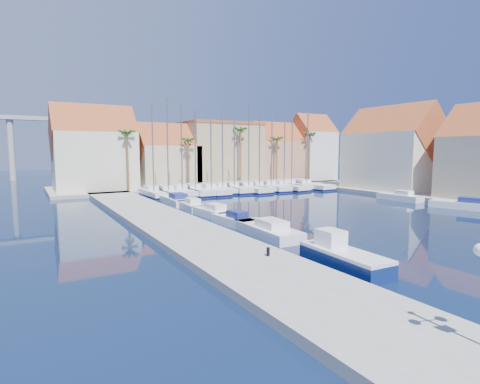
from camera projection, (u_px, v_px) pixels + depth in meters
name	position (u px, v px, depth m)	size (l,w,h in m)	color
ground	(376.00, 253.00, 24.67)	(260.00, 260.00, 0.00)	black
quay_west	(175.00, 227.00, 31.78)	(6.00, 77.00, 0.50)	gray
shore_north	(206.00, 185.00, 70.91)	(54.00, 16.00, 0.50)	gray
shore_east	(444.00, 196.00, 53.48)	(12.00, 60.00, 0.50)	gray
bollard	(268.00, 252.00, 22.11)	(0.21, 0.21, 0.52)	black
fishing_boat	(342.00, 256.00, 21.44)	(2.22, 5.91, 2.04)	navy
motorboat_west_0	(267.00, 230.00, 29.48)	(2.71, 7.43, 1.40)	white
motorboat_west_1	(234.00, 220.00, 33.55)	(2.10, 5.39, 1.40)	white
motorboat_west_2	(213.00, 212.00, 37.89)	(2.35, 5.99, 1.40)	white
motorboat_west_3	(191.00, 206.00, 42.34)	(2.10, 5.61, 1.40)	white
motorboat_west_4	(177.00, 200.00, 47.28)	(2.79, 7.58, 1.40)	white
motorboat_east_0	(465.00, 205.00, 43.07)	(4.23, 7.46, 1.40)	white
motorboat_east_1	(400.00, 197.00, 50.48)	(2.13, 6.07, 1.40)	white
sailboat_0	(153.00, 193.00, 54.36)	(2.45, 8.59, 13.18)	white
sailboat_1	(167.00, 192.00, 54.71)	(2.50, 9.26, 14.14)	white
sailboat_2	(181.00, 191.00, 56.40)	(2.74, 9.68, 13.36)	white
sailboat_3	(194.00, 191.00, 57.11)	(2.80, 10.19, 12.76)	white
sailboat_4	(210.00, 190.00, 57.95)	(2.72, 9.76, 11.23)	white
sailboat_5	(221.00, 189.00, 60.01)	(2.83, 9.02, 13.12)	white
sailboat_6	(233.00, 189.00, 60.65)	(2.97, 9.80, 11.42)	white
sailboat_7	(247.00, 188.00, 61.32)	(3.15, 11.05, 14.61)	white
sailboat_8	(258.00, 187.00, 62.53)	(2.87, 9.07, 12.90)	white
sailboat_9	(270.00, 187.00, 63.28)	(3.30, 10.13, 12.18)	white
sailboat_10	(282.00, 186.00, 64.61)	(3.91, 11.48, 12.20)	white
sailboat_11	(289.00, 185.00, 66.33)	(2.89, 10.18, 14.92)	white
sailboat_12	(304.00, 185.00, 66.61)	(4.10, 12.25, 14.03)	white
building_0	(94.00, 152.00, 59.40)	(12.30, 9.00, 13.50)	beige
building_1	(167.00, 159.00, 65.51)	(10.30, 8.00, 11.00)	#C3AF89
building_2	(220.00, 153.00, 71.74)	(14.20, 10.20, 11.50)	tan
building_3	(274.00, 155.00, 76.90)	(10.30, 8.00, 12.00)	tan
building_4	(311.00, 149.00, 80.40)	(8.30, 8.00, 14.00)	silver
building_6	(392.00, 152.00, 60.53)	(9.00, 14.30, 13.50)	beige
palm_0	(127.00, 135.00, 56.81)	(2.60, 2.60, 10.15)	brown
palm_1	(188.00, 142.00, 61.89)	(2.60, 2.60, 9.15)	brown
palm_2	(240.00, 132.00, 66.66)	(2.60, 2.60, 11.15)	brown
palm_3	(277.00, 140.00, 70.80)	(2.60, 2.60, 9.65)	brown
palm_4	(310.00, 136.00, 74.68)	(2.60, 2.60, 10.65)	brown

